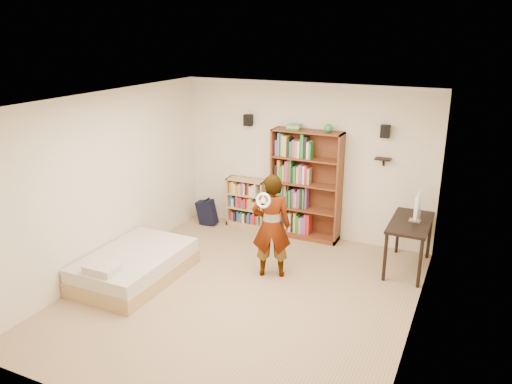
% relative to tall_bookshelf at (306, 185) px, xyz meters
% --- Properties ---
extents(ground, '(4.50, 5.00, 0.01)m').
position_rel_tall_bookshelf_xyz_m(ground, '(-0.09, -2.32, -0.96)').
color(ground, tan).
rests_on(ground, ground).
extents(room_shell, '(4.52, 5.02, 2.71)m').
position_rel_tall_bookshelf_xyz_m(room_shell, '(-0.09, -2.32, 0.80)').
color(room_shell, '#EDE4CB').
rests_on(room_shell, ground).
extents(crown_molding, '(4.50, 5.00, 0.06)m').
position_rel_tall_bookshelf_xyz_m(crown_molding, '(-0.09, -2.32, 1.71)').
color(crown_molding, white).
rests_on(crown_molding, room_shell).
extents(speaker_left, '(0.14, 0.12, 0.20)m').
position_rel_tall_bookshelf_xyz_m(speaker_left, '(-1.14, 0.08, 1.04)').
color(speaker_left, black).
rests_on(speaker_left, room_shell).
extents(speaker_right, '(0.14, 0.12, 0.20)m').
position_rel_tall_bookshelf_xyz_m(speaker_right, '(1.26, 0.08, 1.04)').
color(speaker_right, black).
rests_on(speaker_right, room_shell).
extents(wall_shelf, '(0.25, 0.16, 0.02)m').
position_rel_tall_bookshelf_xyz_m(wall_shelf, '(1.26, 0.09, 0.59)').
color(wall_shelf, black).
rests_on(wall_shelf, room_shell).
extents(tall_bookshelf, '(1.21, 0.35, 1.92)m').
position_rel_tall_bookshelf_xyz_m(tall_bookshelf, '(0.00, 0.00, 0.00)').
color(tall_bookshelf, brown).
rests_on(tall_bookshelf, ground).
extents(low_bookshelf, '(0.73, 0.27, 0.92)m').
position_rel_tall_bookshelf_xyz_m(low_bookshelf, '(-1.16, 0.04, -0.50)').
color(low_bookshelf, tan).
rests_on(low_bookshelf, ground).
extents(computer_desk, '(0.58, 1.15, 0.79)m').
position_rel_tall_bookshelf_xyz_m(computer_desk, '(1.85, -0.50, -0.57)').
color(computer_desk, black).
rests_on(computer_desk, ground).
extents(imac, '(0.13, 0.46, 0.46)m').
position_rel_tall_bookshelf_xyz_m(imac, '(1.90, -0.46, 0.05)').
color(imac, white).
rests_on(imac, computer_desk).
extents(daybed, '(1.15, 1.77, 0.52)m').
position_rel_tall_bookshelf_xyz_m(daybed, '(-1.74, -2.54, -0.70)').
color(daybed, silver).
rests_on(daybed, ground).
extents(person, '(0.68, 0.57, 1.58)m').
position_rel_tall_bookshelf_xyz_m(person, '(0.03, -1.57, -0.17)').
color(person, black).
rests_on(person, ground).
extents(wii_wheel, '(0.22, 0.08, 0.23)m').
position_rel_tall_bookshelf_xyz_m(wii_wheel, '(0.03, -1.86, 0.32)').
color(wii_wheel, white).
rests_on(wii_wheel, person).
extents(navy_bag, '(0.37, 0.25, 0.49)m').
position_rel_tall_bookshelf_xyz_m(navy_bag, '(-1.88, -0.21, -0.72)').
color(navy_bag, black).
rests_on(navy_bag, ground).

